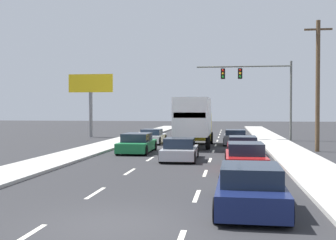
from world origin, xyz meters
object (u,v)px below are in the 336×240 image
object	(u,v)px
car_red	(245,157)
utility_pole_mid	(318,84)
box_truck	(194,119)
car_silver	(180,150)
traffic_signal_mast	(252,81)
car_gray	(235,138)
car_maroon	(242,146)
car_navy	(250,188)
roadside_billboard	(91,91)
car_green	(137,144)
car_white	(152,137)

from	to	relation	value
car_red	utility_pole_mid	size ratio (longest dim) A/B	0.54
box_truck	car_silver	bearing A→B (deg)	-90.63
traffic_signal_mast	box_truck	bearing A→B (deg)	-120.30
car_silver	car_red	xyz separation A→B (m)	(3.47, -3.16, 0.02)
car_red	utility_pole_mid	bearing A→B (deg)	61.19
box_truck	car_gray	distance (m)	4.20
car_maroon	car_red	size ratio (longest dim) A/B	0.94
car_navy	car_maroon	bearing A→B (deg)	89.06
car_gray	car_maroon	xyz separation A→B (m)	(0.32, -7.65, -0.02)
box_truck	car_red	world-z (taller)	box_truck
car_navy	car_gray	bearing A→B (deg)	90.19
car_silver	car_gray	bearing A→B (deg)	73.64
box_truck	roadside_billboard	xyz separation A→B (m)	(-11.43, 10.11, 2.63)
car_red	roadside_billboard	distance (m)	26.71
car_green	car_silver	world-z (taller)	car_green
car_white	car_green	size ratio (longest dim) A/B	0.90
car_red	traffic_signal_mast	xyz separation A→B (m)	(1.32, 19.77, 4.91)
car_green	traffic_signal_mast	world-z (taller)	traffic_signal_mast
car_silver	car_white	bearing A→B (deg)	107.75
car_maroon	box_truck	bearing A→B (deg)	123.13
traffic_signal_mast	roadside_billboard	bearing A→B (deg)	172.64
car_silver	car_red	bearing A→B (deg)	-42.35
car_silver	roadside_billboard	bearing A→B (deg)	121.25
box_truck	car_gray	world-z (taller)	box_truck
car_white	car_maroon	xyz separation A→B (m)	(7.10, -7.84, -0.01)
car_navy	box_truck	bearing A→B (deg)	99.09
car_maroon	car_green	bearing A→B (deg)	176.45
box_truck	car_maroon	xyz separation A→B (m)	(3.44, -5.27, -1.52)
car_maroon	roadside_billboard	distance (m)	21.79
car_maroon	utility_pole_mid	distance (m)	6.97
car_silver	car_gray	size ratio (longest dim) A/B	1.02
car_silver	car_navy	distance (m)	11.86
car_green	utility_pole_mid	bearing A→B (deg)	11.28
box_truck	car_maroon	size ratio (longest dim) A/B	1.82
traffic_signal_mast	car_green	bearing A→B (deg)	-121.93
roadside_billboard	car_maroon	bearing A→B (deg)	-45.96
car_green	car_red	world-z (taller)	car_green
car_silver	car_maroon	xyz separation A→B (m)	(3.53, 3.31, -0.01)
box_truck	car_maroon	distance (m)	6.47
car_maroon	car_red	distance (m)	6.47
car_white	utility_pole_mid	size ratio (longest dim) A/B	0.48
car_green	car_gray	world-z (taller)	car_green
car_gray	traffic_signal_mast	distance (m)	7.65
car_white	car_green	xyz separation A→B (m)	(0.33, -7.42, 0.03)
car_gray	roadside_billboard	bearing A→B (deg)	152.04
roadside_billboard	box_truck	bearing A→B (deg)	-41.48
car_white	utility_pole_mid	distance (m)	13.72
car_maroon	utility_pole_mid	size ratio (longest dim) A/B	0.51
car_green	car_silver	xyz separation A→B (m)	(3.24, -3.73, -0.03)
car_green	roadside_billboard	xyz separation A→B (m)	(-8.10, 14.96, 4.10)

